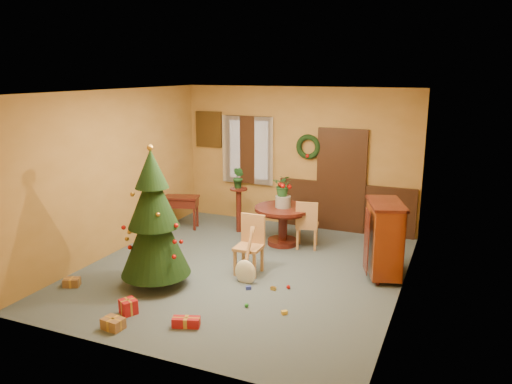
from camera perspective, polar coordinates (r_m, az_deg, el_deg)
The scene contains 21 objects.
room_envelope at distance 10.37m, azimuth 5.73°, elevation 2.00°, with size 5.50×5.50×5.50m.
dining_table at distance 9.38m, azimuth 3.09°, elevation -3.03°, with size 1.06×1.06×0.73m.
urn at distance 9.29m, azimuth 3.11°, elevation -1.10°, with size 0.29×0.29×0.21m, color slate.
centerpiece_plant at distance 9.21m, azimuth 3.14°, elevation 0.77°, with size 0.37×0.32×0.41m, color #1E4C23.
chair_near at distance 8.10m, azimuth -0.64°, elevation -5.74°, with size 0.42×0.42×0.95m.
chair_far at distance 9.19m, azimuth 5.85°, elevation -3.56°, with size 0.47×0.47×0.92m.
guitar at distance 7.73m, azimuth -1.22°, elevation -7.47°, with size 0.35×0.17×0.83m, color #EAE5C3, non-canonical shape.
plant_stand at distance 10.09m, azimuth -1.98°, elevation -1.47°, with size 0.35×0.35×0.91m.
stand_plant at distance 9.96m, azimuth -2.01°, elevation 1.65°, with size 0.24×0.19×0.43m, color #19471E.
christmas_tree at distance 7.61m, azimuth -11.60°, elevation -3.20°, with size 1.06×1.06×2.18m.
writing_desk at distance 10.46m, azimuth -8.67°, elevation -1.37°, with size 0.84×0.59×0.68m.
sideboard at distance 8.14m, azimuth 14.44°, elevation -5.02°, with size 0.79×1.07×1.22m.
gift_a at distance 6.82m, azimuth -16.01°, elevation -14.25°, with size 0.29×0.22×0.15m.
gift_b at distance 7.13m, azimuth -14.38°, elevation -12.58°, with size 0.27×0.27×0.21m.
gift_c at distance 8.23m, azimuth -20.31°, elevation -9.65°, with size 0.28×0.25×0.13m.
gift_d at distance 6.69m, azimuth -7.98°, elevation -14.50°, with size 0.38×0.25×0.13m.
toy_a at distance 7.65m, azimuth -0.87°, elevation -10.90°, with size 0.08×0.05×0.05m, color #24359F.
toy_b at distance 7.12m, azimuth -1.09°, elevation -12.82°, with size 0.06×0.06×0.06m, color #23832E.
toy_c at distance 6.95m, azimuth 3.27°, elevation -13.59°, with size 0.08×0.05×0.05m, color gold.
toy_d at distance 7.68m, azimuth 3.72°, elevation -10.77°, with size 0.06×0.06×0.06m, color #B6110C.
toy_e at distance 7.63m, azimuth 2.00°, elevation -10.96°, with size 0.08×0.05×0.05m, color #BF8B2C.
Camera 1 is at (3.21, -7.00, 3.21)m, focal length 35.00 mm.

